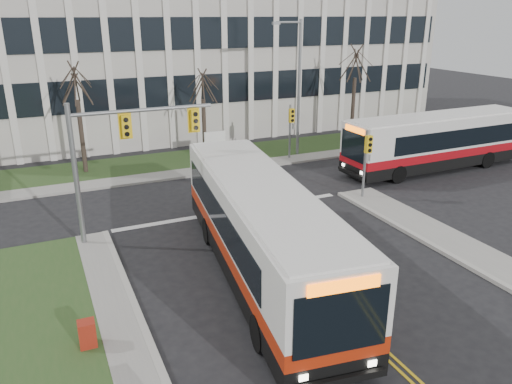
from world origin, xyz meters
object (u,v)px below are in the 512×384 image
object	(u,v)px
bus_main	(261,232)
newspaper_box_red	(87,335)
streetlight	(297,82)
bus_cross	(437,143)
directory_sign	(215,143)

from	to	relation	value
bus_main	newspaper_box_red	xyz separation A→B (m)	(-6.62, -1.98, -1.35)
streetlight	bus_main	bearing A→B (deg)	-122.91
bus_main	bus_cross	bearing A→B (deg)	34.25
bus_main	newspaper_box_red	distance (m)	7.04
newspaper_box_red	directory_sign	bearing A→B (deg)	61.22
directory_sign	streetlight	bearing A→B (deg)	-13.23
bus_main	streetlight	bearing A→B (deg)	64.84
directory_sign	newspaper_box_red	size ratio (longest dim) A/B	2.11
directory_sign	bus_cross	bearing A→B (deg)	-32.34
streetlight	bus_cross	xyz separation A→B (m)	(6.77, -6.49, -3.47)
streetlight	directory_sign	world-z (taller)	streetlight
streetlight	newspaper_box_red	size ratio (longest dim) A/B	9.68
directory_sign	newspaper_box_red	world-z (taller)	directory_sign
bus_cross	newspaper_box_red	size ratio (longest dim) A/B	13.65
bus_main	directory_sign	bearing A→B (deg)	83.96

